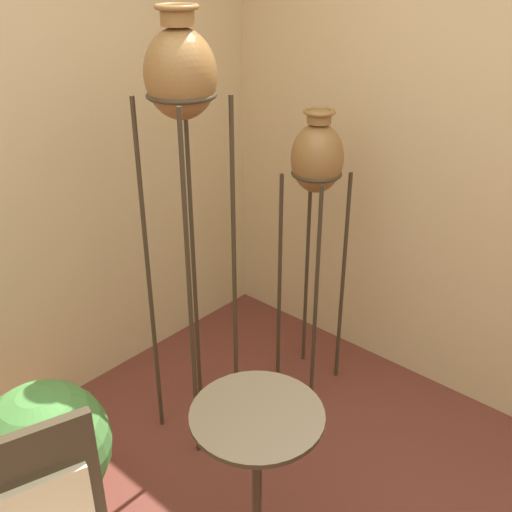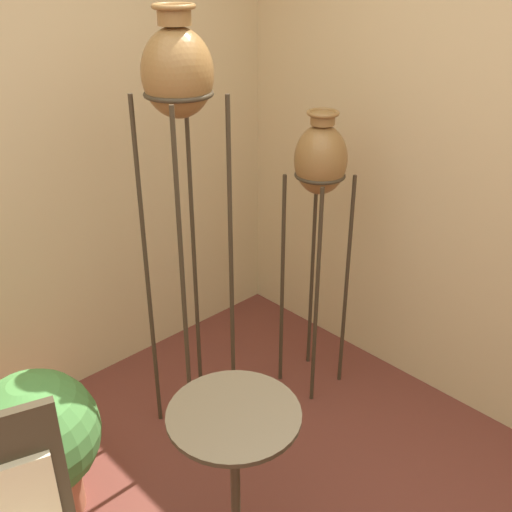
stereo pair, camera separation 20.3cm
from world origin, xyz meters
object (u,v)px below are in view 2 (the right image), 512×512
at_px(vase_stand_medium, 320,169).
at_px(side_table, 235,459).
at_px(potted_plant, 37,442).
at_px(vase_stand_tall, 178,90).

relative_size(vase_stand_medium, side_table, 1.99).
bearing_deg(potted_plant, vase_stand_tall, -0.17).
distance_m(side_table, potted_plant, 0.87).
bearing_deg(vase_stand_tall, side_table, -118.07).
height_order(vase_stand_tall, side_table, vase_stand_tall).
bearing_deg(vase_stand_tall, potted_plant, 179.83).
xyz_separation_m(vase_stand_tall, side_table, (-0.40, -0.74, -1.12)).
height_order(vase_stand_tall, potted_plant, vase_stand_tall).
bearing_deg(vase_stand_medium, potted_plant, 172.81).
height_order(vase_stand_tall, vase_stand_medium, vase_stand_tall).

